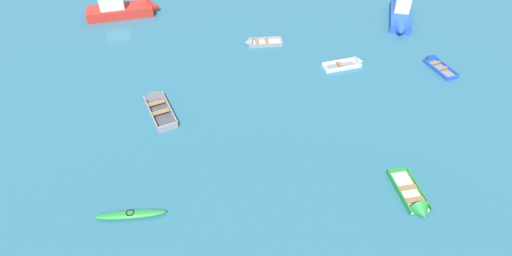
{
  "coord_description": "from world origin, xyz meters",
  "views": [
    {
      "loc": [
        -1.57,
        4.44,
        15.98
      ],
      "look_at": [
        0.0,
        22.26,
        0.15
      ],
      "focal_mm": 30.48,
      "sensor_mm": 36.0,
      "label": 1
    }
  ],
  "objects_px": {
    "kayak_green_near_camera": "(131,214)",
    "motor_launch_red_near_left": "(124,8)",
    "rowboat_blue_foreground_center": "(433,62)",
    "rowboat_white_outer_left": "(352,63)",
    "rowboat_grey_far_right": "(156,102)",
    "rowboat_grey_near_right": "(255,43)",
    "motor_launch_blue_midfield_right": "(401,15)",
    "rowboat_green_far_back": "(416,204)"
  },
  "relations": [
    {
      "from": "motor_launch_blue_midfield_right",
      "to": "motor_launch_red_near_left",
      "type": "height_order",
      "value": "motor_launch_red_near_left"
    },
    {
      "from": "kayak_green_near_camera",
      "to": "rowboat_blue_foreground_center",
      "type": "bearing_deg",
      "value": 30.6
    },
    {
      "from": "motor_launch_red_near_left",
      "to": "rowboat_white_outer_left",
      "type": "bearing_deg",
      "value": -28.07
    },
    {
      "from": "rowboat_grey_far_right",
      "to": "rowboat_white_outer_left",
      "type": "bearing_deg",
      "value": 14.11
    },
    {
      "from": "kayak_green_near_camera",
      "to": "motor_launch_red_near_left",
      "type": "distance_m",
      "value": 19.99
    },
    {
      "from": "motor_launch_red_near_left",
      "to": "rowboat_blue_foreground_center",
      "type": "xyz_separation_m",
      "value": [
        21.35,
        -8.85,
        -0.5
      ]
    },
    {
      "from": "motor_launch_blue_midfield_right",
      "to": "kayak_green_near_camera",
      "type": "relative_size",
      "value": 1.68
    },
    {
      "from": "rowboat_white_outer_left",
      "to": "rowboat_green_far_back",
      "type": "relative_size",
      "value": 0.95
    },
    {
      "from": "rowboat_white_outer_left",
      "to": "rowboat_blue_foreground_center",
      "type": "distance_m",
      "value": 5.41
    },
    {
      "from": "motor_launch_blue_midfield_right",
      "to": "rowboat_blue_foreground_center",
      "type": "bearing_deg",
      "value": -87.44
    },
    {
      "from": "rowboat_blue_foreground_center",
      "to": "rowboat_grey_near_right",
      "type": "bearing_deg",
      "value": 163.07
    },
    {
      "from": "motor_launch_red_near_left",
      "to": "rowboat_green_far_back",
      "type": "xyz_separation_m",
      "value": [
        15.91,
        -20.32,
        -0.48
      ]
    },
    {
      "from": "motor_launch_blue_midfield_right",
      "to": "rowboat_white_outer_left",
      "type": "bearing_deg",
      "value": -132.92
    },
    {
      "from": "motor_launch_blue_midfield_right",
      "to": "kayak_green_near_camera",
      "type": "bearing_deg",
      "value": -137.33
    },
    {
      "from": "motor_launch_blue_midfield_right",
      "to": "rowboat_blue_foreground_center",
      "type": "xyz_separation_m",
      "value": [
        0.26,
        -5.86,
        -0.43
      ]
    },
    {
      "from": "rowboat_white_outer_left",
      "to": "motor_launch_red_near_left",
      "type": "relative_size",
      "value": 0.51
    },
    {
      "from": "rowboat_grey_far_right",
      "to": "rowboat_grey_near_right",
      "type": "bearing_deg",
      "value": 44.95
    },
    {
      "from": "rowboat_green_far_back",
      "to": "rowboat_white_outer_left",
      "type": "bearing_deg",
      "value": 89.76
    },
    {
      "from": "rowboat_green_far_back",
      "to": "kayak_green_near_camera",
      "type": "bearing_deg",
      "value": 177.61
    },
    {
      "from": "rowboat_white_outer_left",
      "to": "motor_launch_red_near_left",
      "type": "xyz_separation_m",
      "value": [
        -15.96,
        8.51,
        0.49
      ]
    },
    {
      "from": "motor_launch_blue_midfield_right",
      "to": "rowboat_grey_near_right",
      "type": "xyz_separation_m",
      "value": [
        -11.37,
        -2.32,
        -0.43
      ]
    },
    {
      "from": "rowboat_white_outer_left",
      "to": "rowboat_grey_far_right",
      "type": "relative_size",
      "value": 0.77
    },
    {
      "from": "rowboat_grey_near_right",
      "to": "rowboat_blue_foreground_center",
      "type": "distance_m",
      "value": 12.16
    },
    {
      "from": "motor_launch_red_near_left",
      "to": "rowboat_grey_near_right",
      "type": "bearing_deg",
      "value": -28.66
    },
    {
      "from": "kayak_green_near_camera",
      "to": "rowboat_blue_foreground_center",
      "type": "relative_size",
      "value": 1.11
    },
    {
      "from": "kayak_green_near_camera",
      "to": "rowboat_blue_foreground_center",
      "type": "height_order",
      "value": "rowboat_blue_foreground_center"
    },
    {
      "from": "rowboat_grey_far_right",
      "to": "motor_launch_blue_midfield_right",
      "type": "distance_m",
      "value": 19.77
    },
    {
      "from": "motor_launch_red_near_left",
      "to": "rowboat_blue_foreground_center",
      "type": "height_order",
      "value": "motor_launch_red_near_left"
    },
    {
      "from": "rowboat_grey_near_right",
      "to": "rowboat_blue_foreground_center",
      "type": "height_order",
      "value": "rowboat_grey_near_right"
    },
    {
      "from": "rowboat_grey_far_right",
      "to": "motor_launch_red_near_left",
      "type": "xyz_separation_m",
      "value": [
        -3.34,
        11.68,
        0.44
      ]
    },
    {
      "from": "rowboat_grey_near_right",
      "to": "kayak_green_near_camera",
      "type": "bearing_deg",
      "value": -115.31
    },
    {
      "from": "motor_launch_red_near_left",
      "to": "rowboat_green_far_back",
      "type": "relative_size",
      "value": 1.87
    },
    {
      "from": "rowboat_white_outer_left",
      "to": "rowboat_grey_near_right",
      "type": "distance_m",
      "value": 7.01
    },
    {
      "from": "kayak_green_near_camera",
      "to": "rowboat_green_far_back",
      "type": "height_order",
      "value": "rowboat_green_far_back"
    },
    {
      "from": "rowboat_white_outer_left",
      "to": "rowboat_green_far_back",
      "type": "bearing_deg",
      "value": -90.24
    },
    {
      "from": "motor_launch_blue_midfield_right",
      "to": "rowboat_blue_foreground_center",
      "type": "distance_m",
      "value": 5.89
    },
    {
      "from": "kayak_green_near_camera",
      "to": "rowboat_green_far_back",
      "type": "xyz_separation_m",
      "value": [
        13.03,
        -0.54,
        -0.01
      ]
    },
    {
      "from": "motor_launch_red_near_left",
      "to": "rowboat_green_far_back",
      "type": "bearing_deg",
      "value": -51.95
    },
    {
      "from": "rowboat_white_outer_left",
      "to": "rowboat_grey_near_right",
      "type": "bearing_deg",
      "value": 152.86
    },
    {
      "from": "motor_launch_red_near_left",
      "to": "kayak_green_near_camera",
      "type": "bearing_deg",
      "value": -81.72
    },
    {
      "from": "kayak_green_near_camera",
      "to": "rowboat_green_far_back",
      "type": "distance_m",
      "value": 13.04
    },
    {
      "from": "motor_launch_blue_midfield_right",
      "to": "rowboat_green_far_back",
      "type": "height_order",
      "value": "motor_launch_blue_midfield_right"
    }
  ]
}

